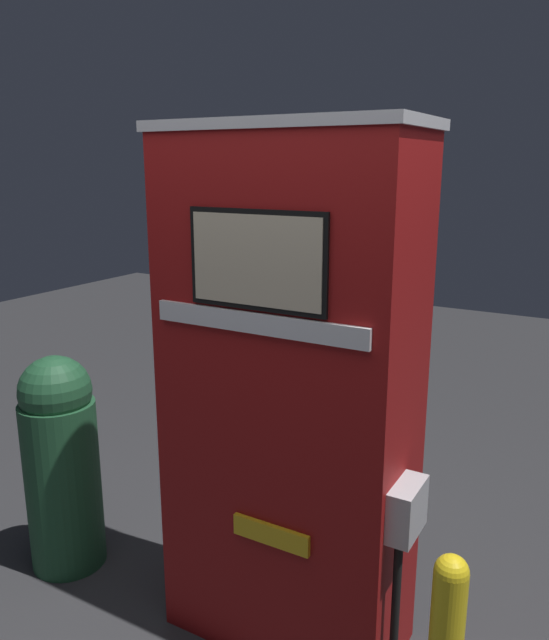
{
  "coord_description": "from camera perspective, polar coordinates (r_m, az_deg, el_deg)",
  "views": [
    {
      "loc": [
        1.13,
        -1.84,
        2.02
      ],
      "look_at": [
        0.0,
        0.12,
        1.45
      ],
      "focal_mm": 35.0,
      "sensor_mm": 36.0,
      "label": 1
    }
  ],
  "objects": [
    {
      "name": "trash_bin",
      "position": [
        3.38,
        -18.91,
        -12.05
      ],
      "size": [
        0.37,
        0.37,
        1.12
      ],
      "color": "#1E4C2D",
      "rests_on": "ground_plane"
    },
    {
      "name": "gas_pump",
      "position": [
        2.54,
        1.4,
        -7.33
      ],
      "size": [
        1.09,
        0.52,
        2.17
      ],
      "color": "maroon",
      "rests_on": "ground_plane"
    }
  ]
}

